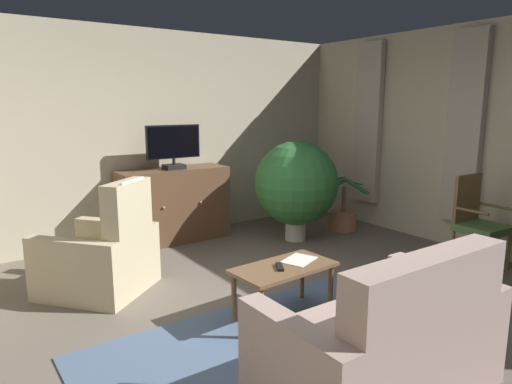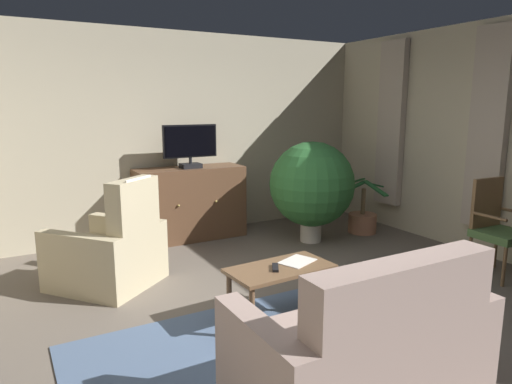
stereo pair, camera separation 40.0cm
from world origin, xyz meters
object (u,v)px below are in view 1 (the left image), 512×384
Objects in this scene: coffee_table at (284,273)px; sofa_floral at (385,345)px; folded_newspaper at (299,260)px; potted_plant_tall_palm_by_window at (296,184)px; tv_remote at (280,267)px; armchair_angled_to_table at (102,258)px; potted_plant_small_fern_corner at (343,218)px; side_chair_beside_plant at (477,220)px; tv_cabinet at (174,207)px; television at (173,146)px.

coffee_table is 0.60× the size of sofa_floral.
potted_plant_tall_palm_by_window is at bearing 28.67° from folded_newspaper.
tv_remote is 1.79m from armchair_angled_to_table.
side_chair_beside_plant is at bearing -86.81° from potted_plant_small_fern_corner.
tv_cabinet is at bearing 84.60° from sofa_floral.
potted_plant_tall_palm_by_window is (2.62, 0.25, 0.42)m from armchair_angled_to_table.
tv_remote is 0.26m from folded_newspaper.
side_chair_beside_plant is (2.32, -2.82, 0.07)m from tv_cabinet.
tv_remote is at bearing -95.91° from tv_cabinet.
potted_plant_tall_palm_by_window is (1.33, -0.85, -0.51)m from television.
potted_plant_tall_palm_by_window reaches higher than potted_plant_small_fern_corner.
side_chair_beside_plant is 0.77× the size of potted_plant_tall_palm_by_window.
television is 2.69m from coffee_table.
sofa_floral reaches higher than tv_cabinet.
television is 2.61m from potted_plant_small_fern_corner.
sofa_floral is at bearing -95.40° from tv_cabinet.
sofa_floral is at bearing -97.02° from coffee_table.
potted_plant_small_fern_corner is at bearing 34.80° from coffee_table.
folded_newspaper is at bearing -47.93° from armchair_angled_to_table.
tv_remote is 0.17× the size of side_chair_beside_plant.
potted_plant_tall_palm_by_window is at bearing -34.08° from tv_cabinet.
tv_remote is at bearing -145.52° from potted_plant_small_fern_corner.
armchair_angled_to_table is 0.94× the size of potted_plant_tall_palm_by_window.
coffee_table is at bearing -53.37° from armchair_angled_to_table.
coffee_table is 1.80m from armchair_angled_to_table.
potted_plant_tall_palm_by_window is at bearing 59.60° from sofa_floral.
folded_newspaper is (0.20, 0.04, 0.07)m from coffee_table.
potted_plant_small_fern_corner reaches higher than tv_remote.
armchair_angled_to_table reaches higher than folded_newspaper.
side_chair_beside_plant reaches higher than potted_plant_small_fern_corner.
potted_plant_tall_palm_by_window is at bearing 179.35° from potted_plant_small_fern_corner.
tv_remote is 0.11× the size of sofa_floral.
coffee_table is 0.21m from folded_newspaper.
coffee_table is 2.96m from potted_plant_small_fern_corner.
sofa_floral reaches higher than folded_newspaper.
television is 0.80× the size of coffee_table.
potted_plant_small_fern_corner reaches higher than coffee_table.
television reaches higher than tv_cabinet.
television is 1.66m from potted_plant_tall_palm_by_window.
television is (-0.00, -0.05, 0.80)m from tv_cabinet.
television is at bearing 67.42° from folded_newspaper.
tv_remote is (-0.27, -2.61, 0.01)m from tv_cabinet.
armchair_angled_to_table is at bearing 109.84° from folded_newspaper.
sofa_floral is 1.14× the size of potted_plant_tall_palm_by_window.
side_chair_beside_plant is at bearing -50.07° from television.
tv_remote is at bearing -133.05° from potted_plant_tall_palm_by_window.
folded_newspaper is (-0.02, -2.56, 0.01)m from tv_cabinet.
potted_plant_small_fern_corner is (0.88, -0.01, -0.58)m from potted_plant_tall_palm_by_window.
armchair_angled_to_table is at bearing -176.09° from potted_plant_small_fern_corner.
folded_newspaper is at bearing 10.84° from coffee_table.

